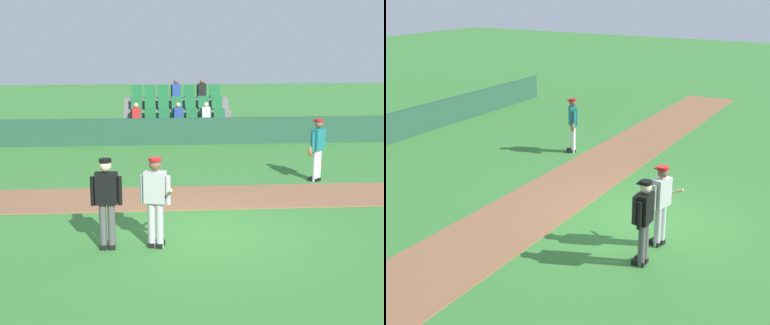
# 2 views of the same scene
# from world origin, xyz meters

# --- Properties ---
(ground_plane) EXTENTS (80.00, 80.00, 0.00)m
(ground_plane) POSITION_xyz_m (0.00, 0.00, 0.00)
(ground_plane) COLOR #387A33
(infield_dirt_path) EXTENTS (28.00, 2.13, 0.03)m
(infield_dirt_path) POSITION_xyz_m (0.00, 2.66, 0.01)
(infield_dirt_path) COLOR brown
(infield_dirt_path) RESTS_ON ground
(dugout_fence) EXTENTS (20.00, 0.16, 1.02)m
(dugout_fence) POSITION_xyz_m (0.00, 10.08, 0.51)
(dugout_fence) COLOR #234C38
(dugout_fence) RESTS_ON ground
(stadium_bleachers) EXTENTS (4.45, 2.95, 2.30)m
(stadium_bleachers) POSITION_xyz_m (0.00, 11.95, 0.62)
(stadium_bleachers) COLOR slate
(stadium_bleachers) RESTS_ON ground
(batter_grey_jersey) EXTENTS (0.60, 0.80, 1.76)m
(batter_grey_jersey) POSITION_xyz_m (-1.05, -0.71, 0.97)
(batter_grey_jersey) COLOR #B2B2B2
(batter_grey_jersey) RESTS_ON ground
(umpire_home_plate) EXTENTS (0.59, 0.31, 1.76)m
(umpire_home_plate) POSITION_xyz_m (-1.96, -0.72, 1.00)
(umpire_home_plate) COLOR #4C4C4C
(umpire_home_plate) RESTS_ON ground
(runner_teal_jersey) EXTENTS (0.59, 0.48, 1.76)m
(runner_teal_jersey) POSITION_xyz_m (3.51, 4.12, 0.96)
(runner_teal_jersey) COLOR white
(runner_teal_jersey) RESTS_ON ground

